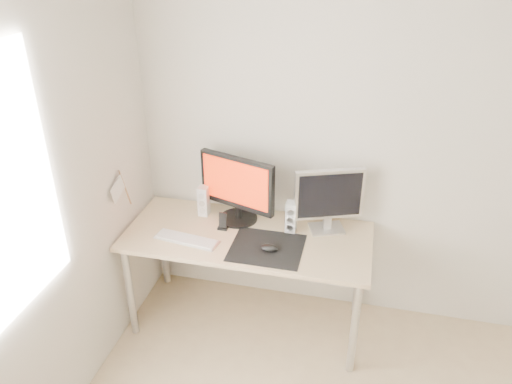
{
  "coord_description": "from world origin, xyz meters",
  "views": [
    {
      "loc": [
        -0.24,
        -1.27,
        2.5
      ],
      "look_at": [
        -0.89,
        1.46,
        1.01
      ],
      "focal_mm": 35.0,
      "sensor_mm": 36.0,
      "label": 1
    }
  ],
  "objects_px": {
    "second_monitor": "(329,198)",
    "phone_dock": "(223,224)",
    "mouse": "(269,248)",
    "desk": "(248,245)",
    "speaker_right": "(291,217)",
    "main_monitor": "(237,187)",
    "keyboard": "(187,239)",
    "speaker_left": "(204,201)"
  },
  "relations": [
    {
      "from": "mouse",
      "to": "desk",
      "type": "relative_size",
      "value": 0.07
    },
    {
      "from": "second_monitor",
      "to": "phone_dock",
      "type": "xyz_separation_m",
      "value": [
        -0.67,
        -0.15,
        -0.2
      ]
    },
    {
      "from": "mouse",
      "to": "keyboard",
      "type": "xyz_separation_m",
      "value": [
        -0.54,
        -0.0,
        -0.02
      ]
    },
    {
      "from": "keyboard",
      "to": "phone_dock",
      "type": "relative_size",
      "value": 3.65
    },
    {
      "from": "second_monitor",
      "to": "main_monitor",
      "type": "bearing_deg",
      "value": -178.67
    },
    {
      "from": "desk",
      "to": "speaker_right",
      "type": "distance_m",
      "value": 0.34
    },
    {
      "from": "second_monitor",
      "to": "phone_dock",
      "type": "relative_size",
      "value": 3.67
    },
    {
      "from": "main_monitor",
      "to": "speaker_right",
      "type": "distance_m",
      "value": 0.41
    },
    {
      "from": "mouse",
      "to": "main_monitor",
      "type": "bearing_deg",
      "value": 132.13
    },
    {
      "from": "speaker_right",
      "to": "phone_dock",
      "type": "height_order",
      "value": "speaker_right"
    },
    {
      "from": "second_monitor",
      "to": "speaker_right",
      "type": "xyz_separation_m",
      "value": [
        -0.23,
        -0.07,
        -0.13
      ]
    },
    {
      "from": "phone_dock",
      "to": "main_monitor",
      "type": "bearing_deg",
      "value": 63.78
    },
    {
      "from": "speaker_right",
      "to": "phone_dock",
      "type": "distance_m",
      "value": 0.45
    },
    {
      "from": "mouse",
      "to": "speaker_right",
      "type": "height_order",
      "value": "speaker_right"
    },
    {
      "from": "mouse",
      "to": "second_monitor",
      "type": "relative_size",
      "value": 0.26
    },
    {
      "from": "speaker_left",
      "to": "phone_dock",
      "type": "distance_m",
      "value": 0.25
    },
    {
      "from": "mouse",
      "to": "keyboard",
      "type": "distance_m",
      "value": 0.54
    },
    {
      "from": "phone_dock",
      "to": "mouse",
      "type": "bearing_deg",
      "value": -27.75
    },
    {
      "from": "mouse",
      "to": "desk",
      "type": "xyz_separation_m",
      "value": [
        -0.18,
        0.15,
        -0.1
      ]
    },
    {
      "from": "mouse",
      "to": "desk",
      "type": "bearing_deg",
      "value": 139.43
    },
    {
      "from": "second_monitor",
      "to": "keyboard",
      "type": "relative_size",
      "value": 1.01
    },
    {
      "from": "desk",
      "to": "main_monitor",
      "type": "relative_size",
      "value": 2.99
    },
    {
      "from": "keyboard",
      "to": "phone_dock",
      "type": "height_order",
      "value": "phone_dock"
    },
    {
      "from": "speaker_left",
      "to": "speaker_right",
      "type": "relative_size",
      "value": 1.0
    },
    {
      "from": "speaker_left",
      "to": "phone_dock",
      "type": "relative_size",
      "value": 1.79
    },
    {
      "from": "desk",
      "to": "speaker_right",
      "type": "xyz_separation_m",
      "value": [
        0.27,
        0.11,
        0.18
      ]
    },
    {
      "from": "desk",
      "to": "speaker_right",
      "type": "relative_size",
      "value": 7.52
    },
    {
      "from": "speaker_right",
      "to": "phone_dock",
      "type": "xyz_separation_m",
      "value": [
        -0.44,
        -0.08,
        -0.07
      ]
    },
    {
      "from": "speaker_right",
      "to": "speaker_left",
      "type": "bearing_deg",
      "value": 173.22
    },
    {
      "from": "second_monitor",
      "to": "speaker_right",
      "type": "height_order",
      "value": "second_monitor"
    },
    {
      "from": "main_monitor",
      "to": "keyboard",
      "type": "distance_m",
      "value": 0.48
    },
    {
      "from": "second_monitor",
      "to": "speaker_right",
      "type": "bearing_deg",
      "value": -163.18
    },
    {
      "from": "desk",
      "to": "second_monitor",
      "type": "distance_m",
      "value": 0.62
    },
    {
      "from": "desk",
      "to": "speaker_left",
      "type": "distance_m",
      "value": 0.44
    },
    {
      "from": "desk",
      "to": "mouse",
      "type": "bearing_deg",
      "value": -40.57
    },
    {
      "from": "desk",
      "to": "speaker_left",
      "type": "height_order",
      "value": "speaker_left"
    },
    {
      "from": "speaker_left",
      "to": "keyboard",
      "type": "distance_m",
      "value": 0.35
    },
    {
      "from": "main_monitor",
      "to": "speaker_right",
      "type": "height_order",
      "value": "main_monitor"
    },
    {
      "from": "main_monitor",
      "to": "phone_dock",
      "type": "xyz_separation_m",
      "value": [
        -0.06,
        -0.13,
        -0.22
      ]
    },
    {
      "from": "speaker_left",
      "to": "speaker_right",
      "type": "bearing_deg",
      "value": -6.78
    },
    {
      "from": "speaker_left",
      "to": "keyboard",
      "type": "relative_size",
      "value": 0.49
    },
    {
      "from": "mouse",
      "to": "desk",
      "type": "height_order",
      "value": "mouse"
    }
  ]
}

